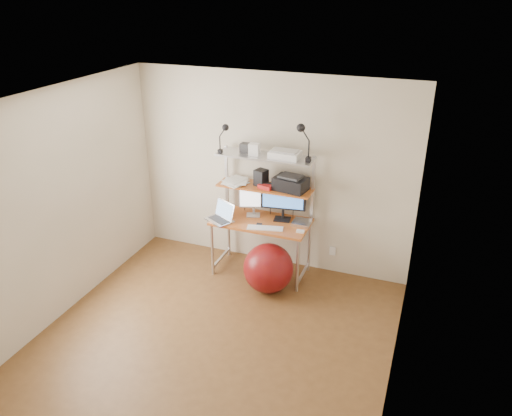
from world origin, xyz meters
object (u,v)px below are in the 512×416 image
(monitor_silver, at_px, (254,199))
(monitor_black, at_px, (283,199))
(laptop, at_px, (222,216))
(exercise_ball, at_px, (268,268))
(printer, at_px, (291,183))

(monitor_silver, height_order, monitor_black, monitor_black)
(laptop, relative_size, exercise_ball, 0.70)
(monitor_silver, bearing_deg, monitor_black, -16.36)
(monitor_black, distance_m, printer, 0.24)
(monitor_black, relative_size, laptop, 1.31)
(printer, bearing_deg, exercise_ball, -92.47)
(monitor_black, bearing_deg, printer, -12.17)
(monitor_silver, distance_m, printer, 0.55)
(laptop, bearing_deg, monitor_silver, 69.01)
(printer, distance_m, exercise_ball, 1.06)
(printer, xyz_separation_m, exercise_ball, (-0.10, -0.48, -0.93))
(monitor_silver, height_order, printer, printer)
(exercise_ball, bearing_deg, laptop, 163.72)
(exercise_ball, bearing_deg, printer, 77.76)
(monitor_silver, bearing_deg, printer, -17.62)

